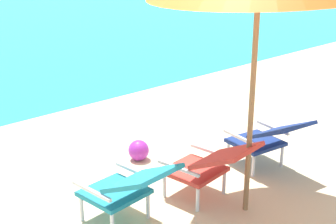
% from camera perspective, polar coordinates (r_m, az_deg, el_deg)
% --- Properties ---
extents(ground_plane, '(40.00, 40.00, 0.00)m').
position_cam_1_polar(ground_plane, '(8.14, -16.96, 1.22)').
color(ground_plane, beige).
extents(lounge_chair_left, '(0.62, 0.92, 0.68)m').
position_cam_1_polar(lounge_chair_left, '(4.31, -4.83, -8.71)').
color(lounge_chair_left, teal).
rests_on(lounge_chair_left, ground_plane).
extents(lounge_chair_center, '(0.64, 0.93, 0.68)m').
position_cam_1_polar(lounge_chair_center, '(4.72, 4.86, -6.11)').
color(lounge_chair_center, red).
rests_on(lounge_chair_center, ground_plane).
extents(lounge_chair_right, '(0.65, 0.94, 0.68)m').
position_cam_1_polar(lounge_chair_right, '(5.43, 11.60, -2.88)').
color(lounge_chair_right, navy).
rests_on(lounge_chair_right, ground_plane).
extents(beach_ball, '(0.25, 0.25, 0.25)m').
position_cam_1_polar(beach_ball, '(5.69, -3.47, -4.51)').
color(beach_ball, purple).
rests_on(beach_ball, ground_plane).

